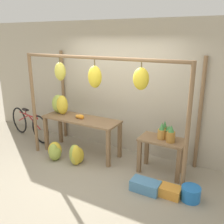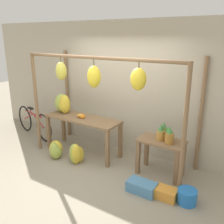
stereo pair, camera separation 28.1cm
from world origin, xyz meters
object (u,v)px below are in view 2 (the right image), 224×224
at_px(pineapple_cluster, 166,134).
at_px(parked_bicycle, 34,122).
at_px(banana_pile_ground_right, 76,154).
at_px(fruit_crate_purple, 163,193).
at_px(banana_pile_on_table, 63,104).
at_px(fruit_crate_white, 142,187).
at_px(banana_pile_ground_left, 56,150).
at_px(blue_bucket, 187,196).
at_px(orange_pile, 82,116).

bearing_deg(pineapple_cluster, parked_bicycle, 179.73).
height_order(banana_pile_ground_right, fruit_crate_purple, banana_pile_ground_right).
bearing_deg(banana_pile_on_table, fruit_crate_white, -16.39).
relative_size(banana_pile_on_table, banana_pile_ground_right, 1.14).
relative_size(banana_pile_on_table, fruit_crate_purple, 1.13).
distance_m(pineapple_cluster, fruit_crate_white, 1.01).
distance_m(fruit_crate_white, parked_bicycle, 3.50).
bearing_deg(fruit_crate_white, pineapple_cluster, 81.88).
distance_m(banana_pile_on_table, fruit_crate_purple, 2.92).
bearing_deg(pineapple_cluster, fruit_crate_white, -98.12).
height_order(banana_pile_on_table, banana_pile_ground_left, banana_pile_on_table).
bearing_deg(banana_pile_on_table, pineapple_cluster, 0.19).
distance_m(banana_pile_on_table, banana_pile_ground_left, 1.06).
height_order(blue_bucket, parked_bicycle, parked_bicycle).
relative_size(blue_bucket, parked_bicycle, 0.18).
height_order(banana_pile_on_table, fruit_crate_white, banana_pile_on_table).
distance_m(banana_pile_on_table, parked_bicycle, 1.26).
bearing_deg(fruit_crate_purple, banana_pile_on_table, 166.85).
relative_size(pineapple_cluster, banana_pile_ground_left, 0.84).
bearing_deg(banana_pile_ground_right, parked_bicycle, 163.61).
bearing_deg(orange_pile, parked_bicycle, 176.34).
distance_m(pineapple_cluster, banana_pile_ground_left, 2.33).
xyz_separation_m(pineapple_cluster, banana_pile_ground_right, (-1.65, -0.53, -0.61)).
relative_size(banana_pile_ground_left, blue_bucket, 1.34).
relative_size(banana_pile_ground_right, parked_bicycle, 0.26).
height_order(banana_pile_on_table, blue_bucket, banana_pile_on_table).
bearing_deg(parked_bicycle, fruit_crate_purple, -9.86).
bearing_deg(parked_bicycle, banana_pile_on_table, -1.32).
xyz_separation_m(banana_pile_on_table, fruit_crate_purple, (2.70, -0.63, -0.94)).
bearing_deg(banana_pile_on_table, orange_pile, -7.78).
height_order(pineapple_cluster, fruit_crate_purple, pineapple_cluster).
height_order(pineapple_cluster, fruit_crate_white, pineapple_cluster).
bearing_deg(fruit_crate_purple, parked_bicycle, 170.14).
bearing_deg(pineapple_cluster, orange_pile, -177.18).
relative_size(orange_pile, blue_bucket, 0.68).
bearing_deg(parked_bicycle, banana_pile_ground_left, -24.04).
relative_size(banana_pile_on_table, banana_pile_ground_left, 1.22).
bearing_deg(banana_pile_ground_right, fruit_crate_white, -6.09).
height_order(banana_pile_ground_right, fruit_crate_white, banana_pile_ground_right).
xyz_separation_m(banana_pile_ground_right, fruit_crate_purple, (1.90, -0.11, -0.11)).
distance_m(parked_bicycle, fruit_crate_purple, 3.84).
relative_size(fruit_crate_white, parked_bicycle, 0.29).
bearing_deg(pineapple_cluster, fruit_crate_purple, -68.24).
relative_size(banana_pile_on_table, blue_bucket, 1.63).
relative_size(banana_pile_ground_left, fruit_crate_white, 0.84).
bearing_deg(banana_pile_ground_right, banana_pile_on_table, 146.55).
height_order(banana_pile_ground_left, blue_bucket, banana_pile_ground_left).
bearing_deg(orange_pile, fruit_crate_white, -19.24).
height_order(orange_pile, pineapple_cluster, pineapple_cluster).
relative_size(orange_pile, banana_pile_ground_left, 0.51).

